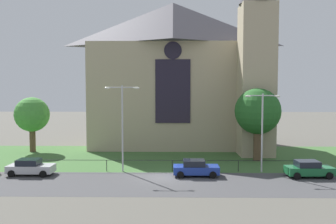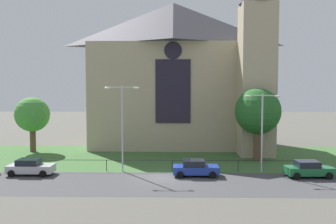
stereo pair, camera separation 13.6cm
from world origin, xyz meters
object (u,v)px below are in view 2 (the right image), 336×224
object	(u,v)px
tree_right_near	(258,112)
streetlamp_far	(262,122)
parked_car_blue	(195,168)
parked_car_green	(309,169)
streetlamp_near	(122,117)
tree_left_far	(32,115)
parked_car_silver	(30,167)
church_building	(179,72)

from	to	relation	value
tree_right_near	streetlamp_far	size ratio (longest dim) A/B	1.06
parked_car_blue	parked_car_green	xyz separation A→B (m)	(10.35, -0.20, 0.00)
streetlamp_near	parked_car_green	bearing A→B (deg)	-6.23
streetlamp_near	tree_left_far	bearing A→B (deg)	139.93
parked_car_silver	parked_car_green	xyz separation A→B (m)	(25.79, -0.33, 0.00)
church_building	streetlamp_near	distance (m)	18.01
tree_right_near	parked_car_blue	distance (m)	11.39
tree_left_far	streetlamp_far	distance (m)	28.74
streetlamp_near	parked_car_green	world-z (taller)	streetlamp_near
parked_car_silver	parked_car_green	world-z (taller)	same
parked_car_silver	tree_right_near	bearing A→B (deg)	18.28
tree_right_near	parked_car_blue	bearing A→B (deg)	-134.82
streetlamp_near	streetlamp_far	distance (m)	13.49
church_building	parked_car_silver	size ratio (longest dim) A/B	6.16
church_building	tree_right_near	world-z (taller)	church_building
tree_left_far	streetlamp_far	xyz separation A→B (m)	(26.55, -11.00, 0.20)
parked_car_silver	parked_car_green	distance (m)	25.79
parked_car_silver	streetlamp_near	bearing A→B (deg)	11.13
church_building	streetlamp_near	size ratio (longest dim) A/B	3.09
church_building	tree_left_far	bearing A→B (deg)	-163.89
parked_car_blue	tree_right_near	bearing A→B (deg)	44.82
church_building	parked_car_silver	world-z (taller)	church_building
tree_left_far	parked_car_silver	size ratio (longest dim) A/B	1.65
streetlamp_near	parked_car_blue	world-z (taller)	streetlamp_near
church_building	tree_left_far	world-z (taller)	church_building
tree_right_near	parked_car_silver	size ratio (longest dim) A/B	1.92
streetlamp_near	parked_car_silver	world-z (taller)	streetlamp_near
tree_right_near	streetlamp_far	bearing A→B (deg)	-98.21
church_building	streetlamp_far	xyz separation A→B (m)	(7.88, -16.39, -5.38)
streetlamp_far	parked_car_green	size ratio (longest dim) A/B	1.78
tree_right_near	streetlamp_far	world-z (taller)	tree_right_near
tree_right_near	parked_car_silver	world-z (taller)	tree_right_near
streetlamp_near	parked_car_green	xyz separation A→B (m)	(17.34, -1.89, -4.59)
church_building	parked_car_green	xyz separation A→B (m)	(11.74, -18.28, -9.53)
streetlamp_far	tree_right_near	bearing A→B (deg)	81.79
parked_car_blue	church_building	bearing A→B (deg)	94.04
streetlamp_near	parked_car_green	distance (m)	18.04
tree_left_far	tree_right_near	bearing A→B (deg)	-11.03
parked_car_silver	streetlamp_far	bearing A→B (deg)	4.74
parked_car_blue	parked_car_green	world-z (taller)	same
tree_right_near	streetlamp_near	size ratio (longest dim) A/B	0.96
streetlamp_far	tree_left_far	bearing A→B (deg)	157.51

